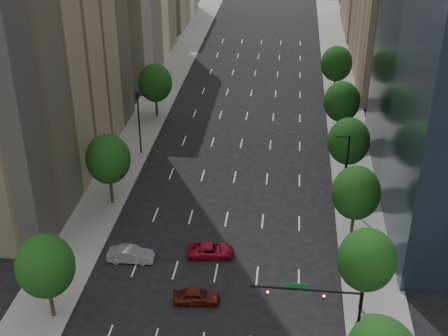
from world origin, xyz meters
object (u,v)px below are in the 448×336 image
(traffic_signal, at_px, (329,307))
(car_silver, at_px, (131,254))
(car_red_far, at_px, (211,250))
(car_maroon, at_px, (196,296))

(traffic_signal, bearing_deg, car_silver, 150.49)
(car_silver, distance_m, car_red_far, 8.32)
(car_red_far, bearing_deg, car_silver, 95.95)
(traffic_signal, relative_size, car_red_far, 1.85)
(car_silver, height_order, car_red_far, car_silver)
(traffic_signal, bearing_deg, car_maroon, 155.55)
(car_maroon, xyz_separation_m, car_silver, (-7.72, 5.69, 0.04))
(car_maroon, relative_size, car_red_far, 0.89)
(car_silver, relative_size, car_red_far, 0.97)
(car_red_far, bearing_deg, traffic_signal, -144.70)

